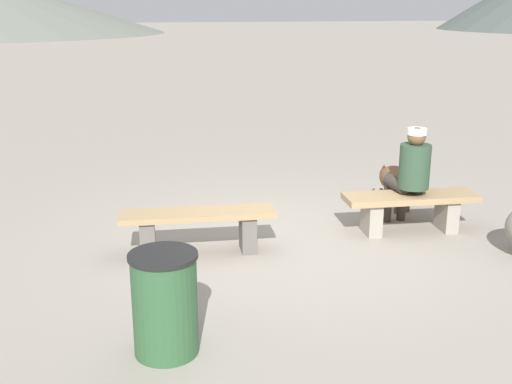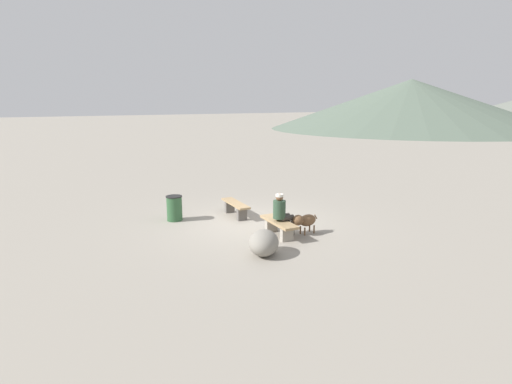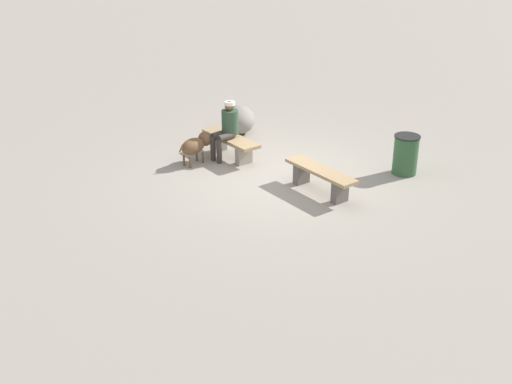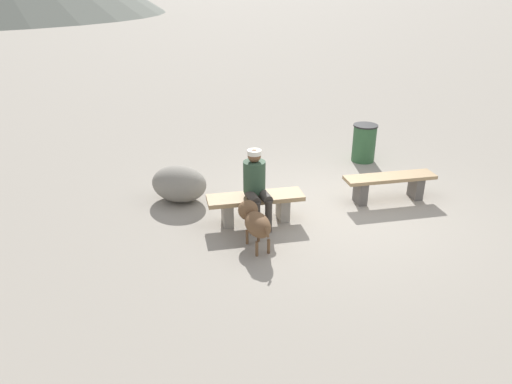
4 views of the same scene
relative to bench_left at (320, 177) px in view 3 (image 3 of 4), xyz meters
name	(u,v)px [view 3 (image 3 of 4)]	position (x,y,z in m)	size (l,w,h in m)	color
ground	(280,177)	(1.04, 0.01, -0.35)	(210.00, 210.00, 0.06)	gray
bench_left	(320,177)	(0.00, 0.00, 0.00)	(1.65, 0.55, 0.47)	#605B56
bench_right	(231,143)	(2.48, 0.03, -0.01)	(1.58, 0.60, 0.45)	gray
seated_person	(227,126)	(2.50, 0.11, 0.40)	(0.35, 0.63, 1.23)	#2D4733
dog	(197,144)	(2.72, 0.75, 0.09)	(0.38, 0.89, 0.61)	brown
trash_bin	(406,155)	(-0.58, -1.90, 0.08)	(0.51, 0.51, 0.80)	#2D5633
boulder	(239,119)	(3.51, -1.13, 0.00)	(1.00, 0.74, 0.63)	gray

